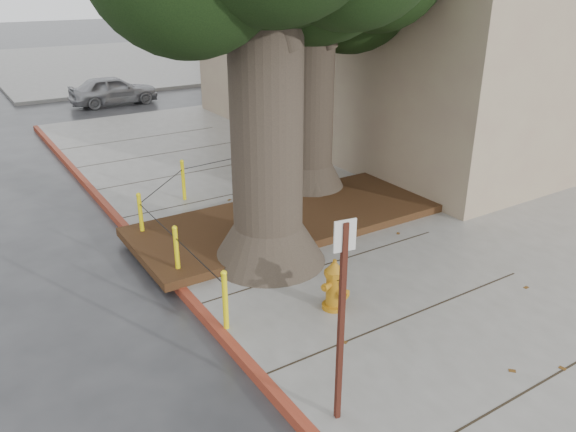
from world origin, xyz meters
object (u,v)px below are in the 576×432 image
Objects in this scene: car_silver at (113,90)px; car_red at (304,63)px; fire_hydrant at (334,285)px; signpost at (342,313)px.

car_silver is 10.70m from car_red.
fire_hydrant is at bearing 154.46° from car_red.
fire_hydrant is 0.33× the size of signpost.
car_red is (13.71, 21.01, -0.90)m from signpost.
car_silver is at bearing 90.19° from signpost.
car_silver is at bearing 106.72° from car_red.
car_red is (12.36, 19.13, 0.11)m from fire_hydrant.
fire_hydrant is 0.21× the size of car_red.
signpost is 0.72× the size of car_silver.
car_red is at bearing 66.36° from signpost.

